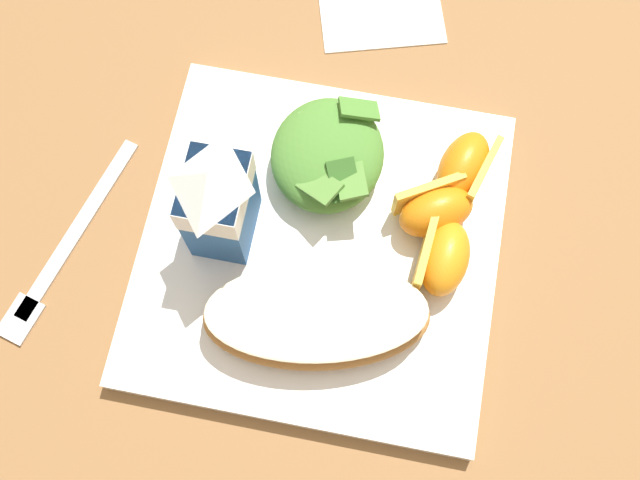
{
  "coord_description": "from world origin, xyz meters",
  "views": [
    {
      "loc": [
        -0.18,
        -0.03,
        0.57
      ],
      "look_at": [
        0.0,
        0.0,
        0.03
      ],
      "focal_mm": 41.63,
      "sensor_mm": 36.0,
      "label": 1
    }
  ],
  "objects_px": {
    "milk_carton": "(217,201)",
    "orange_wedge_rear": "(465,166)",
    "cheesy_pizza_bread": "(317,316)",
    "metal_fork": "(61,253)",
    "orange_wedge_front": "(442,263)",
    "orange_wedge_middle": "(435,210)",
    "white_plate": "(320,247)",
    "green_salad_pile": "(328,155)"
  },
  "relations": [
    {
      "from": "white_plate",
      "to": "orange_wedge_front",
      "type": "height_order",
      "value": "orange_wedge_front"
    },
    {
      "from": "white_plate",
      "to": "orange_wedge_rear",
      "type": "relative_size",
      "value": 4.12
    },
    {
      "from": "cheesy_pizza_bread",
      "to": "orange_wedge_front",
      "type": "bearing_deg",
      "value": -56.13
    },
    {
      "from": "orange_wedge_rear",
      "to": "metal_fork",
      "type": "xyz_separation_m",
      "value": [
        -0.12,
        0.31,
        -0.03
      ]
    },
    {
      "from": "white_plate",
      "to": "green_salad_pile",
      "type": "height_order",
      "value": "green_salad_pile"
    },
    {
      "from": "white_plate",
      "to": "cheesy_pizza_bread",
      "type": "xyz_separation_m",
      "value": [
        -0.06,
        -0.01,
        0.03
      ]
    },
    {
      "from": "white_plate",
      "to": "orange_wedge_rear",
      "type": "height_order",
      "value": "orange_wedge_rear"
    },
    {
      "from": "milk_carton",
      "to": "cheesy_pizza_bread",
      "type": "bearing_deg",
      "value": -125.49
    },
    {
      "from": "white_plate",
      "to": "orange_wedge_front",
      "type": "distance_m",
      "value": 0.1
    },
    {
      "from": "metal_fork",
      "to": "green_salad_pile",
      "type": "bearing_deg",
      "value": -60.66
    },
    {
      "from": "milk_carton",
      "to": "orange_wedge_rear",
      "type": "bearing_deg",
      "value": -65.71
    },
    {
      "from": "cheesy_pizza_bread",
      "to": "orange_wedge_rear",
      "type": "relative_size",
      "value": 2.69
    },
    {
      "from": "cheesy_pizza_bread",
      "to": "orange_wedge_middle",
      "type": "relative_size",
      "value": 2.61
    },
    {
      "from": "orange_wedge_middle",
      "to": "metal_fork",
      "type": "height_order",
      "value": "orange_wedge_middle"
    },
    {
      "from": "white_plate",
      "to": "metal_fork",
      "type": "height_order",
      "value": "white_plate"
    },
    {
      "from": "cheesy_pizza_bread",
      "to": "green_salad_pile",
      "type": "xyz_separation_m",
      "value": [
        0.13,
        0.02,
        0.0
      ]
    },
    {
      "from": "orange_wedge_front",
      "to": "metal_fork",
      "type": "distance_m",
      "value": 0.3
    },
    {
      "from": "cheesy_pizza_bread",
      "to": "orange_wedge_rear",
      "type": "distance_m",
      "value": 0.17
    },
    {
      "from": "cheesy_pizza_bread",
      "to": "metal_fork",
      "type": "relative_size",
      "value": 0.98
    },
    {
      "from": "white_plate",
      "to": "metal_fork",
      "type": "relative_size",
      "value": 1.51
    },
    {
      "from": "orange_wedge_front",
      "to": "orange_wedge_rear",
      "type": "bearing_deg",
      "value": -4.99
    },
    {
      "from": "green_salad_pile",
      "to": "orange_wedge_middle",
      "type": "relative_size",
      "value": 1.45
    },
    {
      "from": "orange_wedge_rear",
      "to": "milk_carton",
      "type": "bearing_deg",
      "value": 114.29
    },
    {
      "from": "white_plate",
      "to": "metal_fork",
      "type": "bearing_deg",
      "value": 101.91
    },
    {
      "from": "orange_wedge_middle",
      "to": "orange_wedge_rear",
      "type": "relative_size",
      "value": 1.03
    },
    {
      "from": "orange_wedge_middle",
      "to": "metal_fork",
      "type": "distance_m",
      "value": 0.3
    },
    {
      "from": "orange_wedge_front",
      "to": "metal_fork",
      "type": "bearing_deg",
      "value": 97.42
    },
    {
      "from": "white_plate",
      "to": "orange_wedge_middle",
      "type": "height_order",
      "value": "orange_wedge_middle"
    },
    {
      "from": "white_plate",
      "to": "cheesy_pizza_bread",
      "type": "height_order",
      "value": "cheesy_pizza_bread"
    },
    {
      "from": "green_salad_pile",
      "to": "metal_fork",
      "type": "bearing_deg",
      "value": 119.34
    },
    {
      "from": "white_plate",
      "to": "cheesy_pizza_bread",
      "type": "relative_size",
      "value": 1.53
    },
    {
      "from": "cheesy_pizza_bread",
      "to": "orange_wedge_front",
      "type": "height_order",
      "value": "orange_wedge_front"
    },
    {
      "from": "orange_wedge_rear",
      "to": "white_plate",
      "type": "bearing_deg",
      "value": 127.67
    },
    {
      "from": "orange_wedge_rear",
      "to": "orange_wedge_middle",
      "type": "bearing_deg",
      "value": 155.75
    },
    {
      "from": "green_salad_pile",
      "to": "orange_wedge_rear",
      "type": "distance_m",
      "value": 0.11
    },
    {
      "from": "orange_wedge_front",
      "to": "orange_wedge_middle",
      "type": "height_order",
      "value": "same"
    },
    {
      "from": "cheesy_pizza_bread",
      "to": "orange_wedge_front",
      "type": "distance_m",
      "value": 0.1
    },
    {
      "from": "orange_wedge_front",
      "to": "orange_wedge_middle",
      "type": "bearing_deg",
      "value": 14.91
    },
    {
      "from": "green_salad_pile",
      "to": "milk_carton",
      "type": "distance_m",
      "value": 0.1
    },
    {
      "from": "orange_wedge_front",
      "to": "white_plate",
      "type": "bearing_deg",
      "value": 87.48
    },
    {
      "from": "green_salad_pile",
      "to": "orange_wedge_middle",
      "type": "height_order",
      "value": "green_salad_pile"
    },
    {
      "from": "orange_wedge_middle",
      "to": "orange_wedge_rear",
      "type": "bearing_deg",
      "value": -24.25
    }
  ]
}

